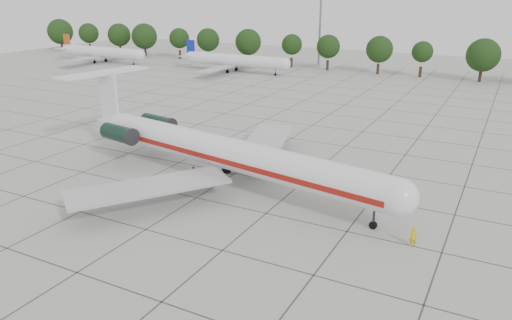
# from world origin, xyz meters

# --- Properties ---
(ground) EXTENTS (260.00, 260.00, 0.00)m
(ground) POSITION_xyz_m (0.00, 0.00, 0.00)
(ground) COLOR #A7A7A0
(ground) RESTS_ON ground
(apron_joints) EXTENTS (170.00, 170.00, 0.02)m
(apron_joints) POSITION_xyz_m (0.00, 15.00, 0.01)
(apron_joints) COLOR #383838
(apron_joints) RESTS_ON ground
(main_airliner) EXTENTS (43.73, 34.13, 10.34)m
(main_airliner) POSITION_xyz_m (-8.82, 4.96, 3.65)
(main_airliner) COLOR silver
(main_airliner) RESTS_ON ground
(ground_crew) EXTENTS (0.78, 0.72, 1.80)m
(ground_crew) POSITION_xyz_m (13.63, -0.03, 0.90)
(ground_crew) COLOR gold
(ground_crew) RESTS_ON ground
(bg_airliner_a) EXTENTS (28.24, 27.20, 7.40)m
(bg_airliner_a) POSITION_xyz_m (-86.05, 67.57, 2.91)
(bg_airliner_a) COLOR silver
(bg_airliner_a) RESTS_ON ground
(bg_airliner_b) EXTENTS (28.24, 27.20, 7.40)m
(bg_airliner_b) POSITION_xyz_m (-44.41, 70.75, 2.91)
(bg_airliner_b) COLOR silver
(bg_airliner_b) RESTS_ON ground
(tree_line) EXTENTS (249.86, 8.44, 10.22)m
(tree_line) POSITION_xyz_m (-11.68, 85.00, 5.98)
(tree_line) COLOR #332114
(tree_line) RESTS_ON ground
(floodlight_mast) EXTENTS (1.60, 1.60, 25.45)m
(floodlight_mast) POSITION_xyz_m (-30.00, 92.00, 14.28)
(floodlight_mast) COLOR slate
(floodlight_mast) RESTS_ON ground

